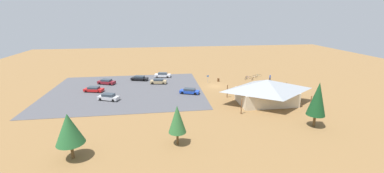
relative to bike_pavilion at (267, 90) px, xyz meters
The scene contains 24 objects.
ground 16.32m from the bike_pavilion, 61.48° to the right, with size 160.00×160.00×0.00m, color olive.
parking_lot_asphalt 33.39m from the bike_pavilion, 23.54° to the right, with size 37.23×30.80×0.05m, color #4C4C51.
bike_pavilion is the anchor object (origin of this frame).
trash_bin 19.57m from the bike_pavilion, 72.78° to the right, with size 0.60×0.60×0.90m, color brown.
lot_sign 19.82m from the bike_pavilion, 62.96° to the right, with size 0.56×0.08×2.20m.
pine_west 24.74m from the bike_pavilion, 35.72° to the left, with size 2.57×2.57×6.06m.
pine_east 12.39m from the bike_pavilion, 105.82° to the left, with size 3.01×3.01×7.77m.
pine_far_east 37.77m from the bike_pavilion, 25.32° to the left, with size 3.63×3.63×6.36m.
bicycle_black_near_porch 11.97m from the bike_pavilion, 104.17° to the right, with size 1.69×0.48×0.80m.
bicycle_green_mid_cluster 12.84m from the bike_pavilion, 122.32° to the right, with size 1.42×0.96×0.77m.
bicycle_blue_yard_right 19.45m from the bike_pavilion, 97.65° to the right, with size 1.21×1.43×0.92m.
bicycle_orange_yard_center 19.28m from the bike_pavilion, 103.01° to the right, with size 0.99×1.37×0.86m.
bicycle_purple_lone_east 20.89m from the bike_pavilion, 100.38° to the right, with size 1.41×0.94×0.79m.
bicycle_teal_trailside 23.54m from the bike_pavilion, 108.88° to the right, with size 1.64×0.73×0.85m.
bicycle_yellow_by_bin 9.16m from the bike_pavilion, 133.35° to the right, with size 0.82×1.47×0.82m.
bicycle_silver_edge_south 21.73m from the bike_pavilion, 105.78° to the right, with size 1.64×0.60×0.81m.
car_white_second_row 33.11m from the bike_pavilion, 50.26° to the right, with size 4.94×2.70×1.34m.
car_tan_front_row 29.08m from the bike_pavilion, 39.23° to the right, with size 4.57×2.53×1.38m.
car_maroon_aisle_side 41.46m from the bike_pavilion, 28.70° to the right, with size 4.96×3.45×1.35m.
car_blue_mid_lot 17.66m from the bike_pavilion, 29.46° to the right, with size 4.90×3.25×1.29m.
car_black_near_entry 35.83m from the bike_pavilion, 39.15° to the right, with size 5.04×3.08×1.34m.
car_silver_by_curb 34.19m from the bike_pavilion, 11.13° to the right, with size 4.90×3.36×1.49m.
car_red_back_corner 40.49m from the bike_pavilion, 19.34° to the right, with size 4.88×3.04×1.27m.
visitor_crossing_yard 19.55m from the bike_pavilion, 117.46° to the right, with size 0.36×0.36×1.83m.
Camera 1 is at (14.91, 60.93, 18.50)m, focal length 23.13 mm.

